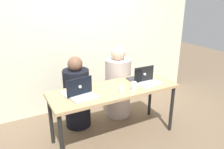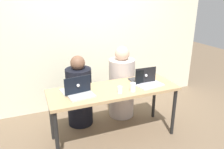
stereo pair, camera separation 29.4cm
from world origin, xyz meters
name	(u,v)px [view 1 (the left image)]	position (x,y,z in m)	size (l,w,h in m)	color
ground_plane	(114,136)	(0.00, 0.00, 0.00)	(12.00, 12.00, 0.00)	brown
back_wall	(82,43)	(0.00, 1.17, 1.17)	(4.56, 0.10, 2.33)	silver
desk	(114,93)	(0.00, 0.00, 0.69)	(1.76, 0.62, 0.76)	tan
person_on_left	(77,96)	(-0.36, 0.53, 0.50)	(0.40, 0.40, 1.12)	black
person_on_right	(118,86)	(0.36, 0.53, 0.53)	(0.43, 0.43, 1.20)	#BEAEA7
laptop_back_left	(77,90)	(-0.50, 0.07, 0.81)	(0.38, 0.30, 0.24)	#B3B7B6
laptop_front_right	(147,80)	(0.50, -0.06, 0.80)	(0.39, 0.27, 0.21)	silver
laptop_front_left	(82,93)	(-0.47, -0.04, 0.81)	(0.34, 0.27, 0.22)	#B3B6B6
laptop_back_right	(141,77)	(0.49, 0.08, 0.81)	(0.32, 0.28, 0.24)	#353639
water_glass_center	(122,90)	(0.02, -0.16, 0.80)	(0.06, 0.06, 0.09)	silver
water_glass_right	(134,87)	(0.20, -0.18, 0.81)	(0.07, 0.07, 0.12)	white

